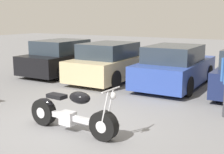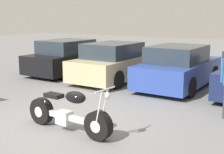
{
  "view_description": "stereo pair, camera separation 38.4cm",
  "coord_description": "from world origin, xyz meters",
  "px_view_note": "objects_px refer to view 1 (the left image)",
  "views": [
    {
      "loc": [
        4.43,
        -5.57,
        2.52
      ],
      "look_at": [
        0.11,
        1.83,
        0.85
      ],
      "focal_mm": 50.0,
      "sensor_mm": 36.0,
      "label": 1
    },
    {
      "loc": [
        4.76,
        -5.37,
        2.52
      ],
      "look_at": [
        0.11,
        1.83,
        0.85
      ],
      "focal_mm": 50.0,
      "sensor_mm": 36.0,
      "label": 2
    }
  ],
  "objects_px": {
    "motorcycle": "(71,113)",
    "parked_car_champagne": "(111,63)",
    "parked_car_black": "(64,58)",
    "parked_car_blue": "(175,67)"
  },
  "relations": [
    {
      "from": "motorcycle",
      "to": "parked_car_blue",
      "type": "distance_m",
      "value": 5.62
    },
    {
      "from": "parked_car_black",
      "to": "parked_car_champagne",
      "type": "relative_size",
      "value": 1.0
    },
    {
      "from": "parked_car_champagne",
      "to": "parked_car_blue",
      "type": "height_order",
      "value": "same"
    },
    {
      "from": "parked_car_blue",
      "to": "motorcycle",
      "type": "bearing_deg",
      "value": -94.55
    },
    {
      "from": "motorcycle",
      "to": "parked_car_champagne",
      "type": "relative_size",
      "value": 0.55
    },
    {
      "from": "motorcycle",
      "to": "parked_car_black",
      "type": "bearing_deg",
      "value": 130.03
    },
    {
      "from": "motorcycle",
      "to": "parked_car_black",
      "type": "xyz_separation_m",
      "value": [
        -4.7,
        5.59,
        0.28
      ]
    },
    {
      "from": "parked_car_champagne",
      "to": "parked_car_black",
      "type": "bearing_deg",
      "value": 175.31
    },
    {
      "from": "motorcycle",
      "to": "parked_car_blue",
      "type": "bearing_deg",
      "value": 85.45
    },
    {
      "from": "motorcycle",
      "to": "parked_car_champagne",
      "type": "distance_m",
      "value": 5.8
    }
  ]
}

